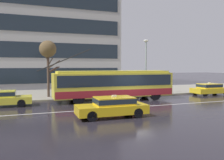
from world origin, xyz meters
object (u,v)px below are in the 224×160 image
object	(u,v)px
pedestrian_approaching_curb	(107,80)
pedestrian_walking_past	(138,80)
taxi_ahead_of_bus	(210,89)
taxi_queued_behind_bus	(0,98)
pedestrian_at_shelter	(61,81)
taxi_oncoming_near	(112,106)
street_lamp	(146,62)
trolleybus	(114,84)
street_tree_bare	(48,51)
bus_shelter	(78,77)

from	to	relation	value
pedestrian_approaching_curb	pedestrian_walking_past	world-z (taller)	pedestrian_approaching_curb
taxi_ahead_of_bus	pedestrian_walking_past	bearing A→B (deg)	161.89
taxi_queued_behind_bus	pedestrian_at_shelter	bearing A→B (deg)	37.49
taxi_queued_behind_bus	pedestrian_walking_past	xyz separation A→B (m)	(13.63, 2.84, 1.04)
taxi_oncoming_near	pedestrian_walking_past	size ratio (longest dim) A/B	2.31
taxi_oncoming_near	pedestrian_at_shelter	size ratio (longest dim) A/B	2.33
pedestrian_at_shelter	pedestrian_approaching_curb	size ratio (longest dim) A/B	0.98
pedestrian_approaching_curb	street_lamp	world-z (taller)	street_lamp
taxi_queued_behind_bus	trolleybus	bearing A→B (deg)	0.59
pedestrian_at_shelter	pedestrian_approaching_curb	bearing A→B (deg)	-19.62
taxi_queued_behind_bus	pedestrian_approaching_curb	size ratio (longest dim) A/B	2.37
taxi_ahead_of_bus	street_tree_bare	distance (m)	18.08
taxi_oncoming_near	street_tree_bare	bearing A→B (deg)	105.91
trolleybus	taxi_oncoming_near	world-z (taller)	trolleybus
taxi_oncoming_near	pedestrian_walking_past	xyz separation A→B (m)	(6.58, 9.43, 1.04)
taxi_queued_behind_bus	pedestrian_approaching_curb	xyz separation A→B (m)	(9.86, 2.49, 1.05)
street_tree_bare	trolleybus	bearing A→B (deg)	-33.63
taxi_ahead_of_bus	pedestrian_at_shelter	world-z (taller)	pedestrian_at_shelter
pedestrian_approaching_curb	pedestrian_walking_past	bearing A→B (deg)	5.28
trolleybus	taxi_ahead_of_bus	world-z (taller)	trolleybus
bus_shelter	pedestrian_at_shelter	xyz separation A→B (m)	(-1.69, 0.51, -0.33)
pedestrian_approaching_curb	trolleybus	bearing A→B (deg)	-93.61
taxi_queued_behind_bus	pedestrian_approaching_curb	distance (m)	10.23
taxi_ahead_of_bus	pedestrian_walking_past	xyz separation A→B (m)	(-7.71, 2.52, 1.04)
bus_shelter	trolleybus	bearing A→B (deg)	-52.57
trolleybus	street_tree_bare	world-z (taller)	street_tree_bare
street_lamp	taxi_ahead_of_bus	bearing A→B (deg)	-16.15
trolleybus	taxi_ahead_of_bus	xyz separation A→B (m)	(11.63, 0.22, -0.84)
pedestrian_walking_past	taxi_ahead_of_bus	bearing A→B (deg)	-18.11
trolleybus	taxi_oncoming_near	distance (m)	7.24
trolleybus	street_lamp	bearing A→B (deg)	26.19
pedestrian_walking_past	taxi_oncoming_near	bearing A→B (deg)	-124.89
pedestrian_approaching_curb	street_lamp	size ratio (longest dim) A/B	0.33
taxi_queued_behind_bus	pedestrian_at_shelter	xyz separation A→B (m)	(5.35, 4.10, 1.03)
pedestrian_walking_past	street_tree_bare	distance (m)	10.07
taxi_queued_behind_bus	taxi_ahead_of_bus	xyz separation A→B (m)	(21.35, 0.32, -0.00)
trolleybus	pedestrian_walking_past	xyz separation A→B (m)	(3.92, 2.74, 0.20)
pedestrian_approaching_curb	pedestrian_at_shelter	bearing A→B (deg)	160.38
taxi_ahead_of_bus	pedestrian_walking_past	world-z (taller)	pedestrian_walking_past
bus_shelter	pedestrian_at_shelter	distance (m)	1.79
taxi_queued_behind_bus	street_tree_bare	bearing A→B (deg)	43.25
taxi_queued_behind_bus	taxi_oncoming_near	world-z (taller)	same
taxi_ahead_of_bus	bus_shelter	distance (m)	14.74
taxi_oncoming_near	street_tree_bare	xyz separation A→B (m)	(-2.97, 10.43, 4.07)
taxi_ahead_of_bus	pedestrian_approaching_curb	bearing A→B (deg)	169.28
bus_shelter	pedestrian_approaching_curb	bearing A→B (deg)	-21.29
pedestrian_at_shelter	street_lamp	xyz separation A→B (m)	(8.96, -1.74, 1.99)
taxi_oncoming_near	street_lamp	distance (m)	11.90
taxi_ahead_of_bus	pedestrian_approaching_curb	size ratio (longest dim) A/B	2.18
pedestrian_at_shelter	taxi_queued_behind_bus	bearing A→B (deg)	-142.51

